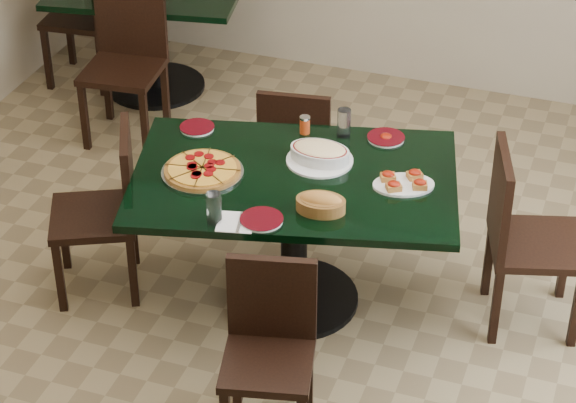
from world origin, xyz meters
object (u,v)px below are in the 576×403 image
(back_table, at_px, (151,16))
(back_chair_near, at_px, (127,53))
(main_table, at_px, (294,208))
(chair_left, at_px, (109,203))
(bruschetta_platter, at_px, (404,182))
(lasagna_casserole, at_px, (320,153))
(chair_far, at_px, (297,147))
(back_chair_left, at_px, (93,8))
(pepperoni_pizza, at_px, (202,170))
(chair_near, at_px, (270,341))
(chair_right, at_px, (520,230))
(bread_basket, at_px, (321,203))

(back_table, xyz_separation_m, back_chair_near, (0.10, -0.57, 0.02))
(main_table, distance_m, chair_left, 0.93)
(chair_left, height_order, bruschetta_platter, chair_left)
(back_table, xyz_separation_m, lasagna_casserole, (1.71, -1.71, 0.27))
(main_table, bearing_deg, chair_far, 94.03)
(back_chair_left, height_order, pepperoni_pizza, back_chair_left)
(chair_near, height_order, lasagna_casserole, lasagna_casserole)
(main_table, distance_m, pepperoni_pizza, 0.48)
(back_chair_near, bearing_deg, back_chair_left, 127.49)
(main_table, xyz_separation_m, lasagna_casserole, (0.07, 0.16, 0.23))
(chair_right, bearing_deg, back_chair_left, 46.37)
(back_table, height_order, chair_left, chair_left)
(back_chair_left, xyz_separation_m, bread_basket, (2.25, -2.09, 0.25))
(pepperoni_pizza, bearing_deg, chair_near, -50.07)
(back_table, distance_m, chair_near, 3.25)
(bruschetta_platter, bearing_deg, chair_right, -9.01)
(chair_far, relative_size, back_chair_left, 0.87)
(back_chair_left, bearing_deg, chair_left, 23.73)
(chair_left, distance_m, lasagna_casserole, 1.08)
(back_chair_left, bearing_deg, back_chair_near, 37.73)
(pepperoni_pizza, height_order, bread_basket, bread_basket)
(back_chair_near, bearing_deg, chair_near, -57.12)
(back_chair_left, relative_size, pepperoni_pizza, 2.43)
(chair_near, distance_m, bruschetta_platter, 1.02)
(back_table, bearing_deg, back_chair_left, 173.61)
(chair_far, bearing_deg, main_table, 99.31)
(back_table, xyz_separation_m, bruschetta_platter, (2.14, -1.79, 0.25))
(chair_near, relative_size, back_chair_left, 0.86)
(back_table, bearing_deg, bruschetta_platter, -49.83)
(back_chair_near, bearing_deg, chair_left, -72.96)
(lasagna_casserole, bearing_deg, bread_basket, -69.67)
(lasagna_casserole, bearing_deg, bruschetta_platter, -8.73)
(main_table, height_order, pepperoni_pizza, pepperoni_pizza)
(bread_basket, height_order, bruschetta_platter, bread_basket)
(pepperoni_pizza, relative_size, lasagna_casserole, 1.21)
(back_table, bearing_deg, chair_near, -66.16)
(chair_right, xyz_separation_m, pepperoni_pizza, (-1.47, -0.35, 0.24))
(main_table, xyz_separation_m, chair_left, (-0.91, -0.18, -0.07))
(chair_near, bearing_deg, chair_far, 91.69)
(chair_right, bearing_deg, bruschetta_platter, 88.74)
(pepperoni_pizza, relative_size, bruschetta_platter, 1.13)
(chair_left, height_order, lasagna_casserole, chair_left)
(chair_far, height_order, back_chair_left, back_chair_left)
(chair_right, height_order, lasagna_casserole, chair_right)
(back_table, height_order, back_chair_left, back_chair_left)
(main_table, relative_size, chair_near, 2.10)
(chair_left, height_order, bread_basket, chair_left)
(main_table, xyz_separation_m, pepperoni_pizza, (-0.42, -0.12, 0.20))
(main_table, distance_m, lasagna_casserole, 0.29)
(chair_near, relative_size, lasagna_casserole, 2.51)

